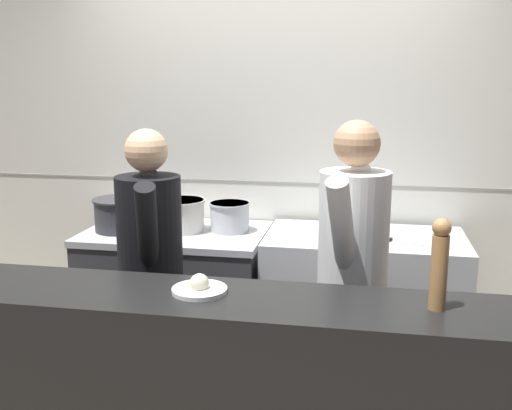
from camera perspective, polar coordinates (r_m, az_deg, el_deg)
wall_back_tiled at (r=3.87m, az=1.90°, el=4.43°), size 8.00×0.06×2.60m
oven_range at (r=3.83m, az=-7.47°, el=-8.93°), size 1.10×0.71×0.90m
prep_counter at (r=3.65m, az=10.10°, el=-9.95°), size 1.14×0.65×0.92m
stock_pot at (r=3.74m, az=-12.76°, el=-0.80°), size 0.33×0.33×0.20m
sauce_pot at (r=3.66m, az=-7.12°, el=-0.89°), size 0.29×0.29×0.19m
braising_pot at (r=3.63m, az=-2.53°, el=-1.06°), size 0.25×0.25×0.18m
chefs_knife at (r=3.41m, az=13.44°, el=-3.37°), size 0.36×0.13×0.02m
plated_dish_main at (r=2.41m, az=-5.41°, el=-7.84°), size 0.22×0.22×0.08m
pepper_mill at (r=2.28m, az=17.07°, el=-5.25°), size 0.07×0.07×0.34m
chef_head_cook at (r=3.05m, az=-9.99°, el=-6.03°), size 0.41×0.68×1.58m
chef_sous at (r=2.90m, az=9.16°, el=-6.34°), size 0.40×0.71×1.63m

